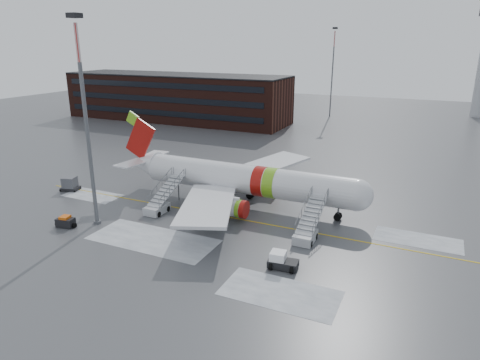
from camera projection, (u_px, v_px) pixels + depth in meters
The scene contains 10 objects.
ground at pixel (242, 216), 52.43m from camera, with size 260.00×260.00×0.00m, color #494C4F.
airliner at pixel (240, 179), 55.44m from camera, with size 35.03×32.97×11.18m.
airstair_fwd at pixel (307, 230), 46.08m from camera, with size 2.05×7.70×3.48m.
airstair_aft at pixel (160, 203), 53.72m from camera, with size 2.05×7.70×3.48m.
pushback_tug at pixel (281, 261), 40.23m from camera, with size 2.93×2.32×1.60m.
uld_container at pixel (70, 184), 61.33m from camera, with size 2.80×2.35×1.97m.
baggage_tractor at pixel (66, 222), 49.26m from camera, with size 2.64×1.51×1.32m.
light_mast_near at pixel (86, 121), 46.75m from camera, with size 1.20×1.20×23.18m.
terminal_building at pixel (176, 97), 116.02m from camera, with size 62.00×16.11×12.30m.
light_mast_far_n at pixel (333, 67), 118.73m from camera, with size 1.20×1.20×24.25m.
Camera 1 is at (20.22, -44.13, 20.33)m, focal length 32.00 mm.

